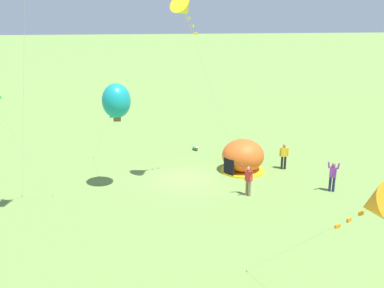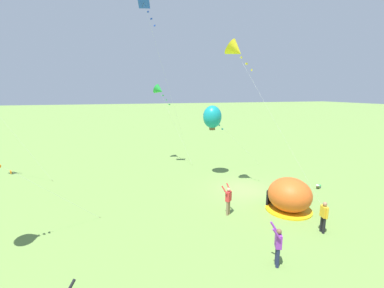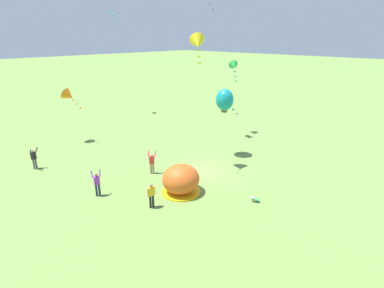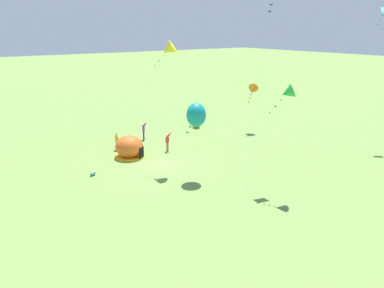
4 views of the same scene
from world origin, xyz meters
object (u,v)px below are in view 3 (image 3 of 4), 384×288
(kite_cyan, at_px, (113,16))
(popup_tent, at_px, (181,180))
(toddler_crawling, at_px, (255,199))
(person_center_field, at_px, (151,194))
(person_flying_kite, at_px, (34,158))
(person_arms_raised, at_px, (97,183))
(kite_yellow, at_px, (198,43))
(person_watching_sky, at_px, (152,162))
(kite_orange, at_px, (69,96))
(kite_teal, at_px, (225,100))
(kite_green, at_px, (234,66))

(kite_cyan, bearing_deg, popup_tent, -114.65)
(toddler_crawling, xyz_separation_m, person_center_field, (-5.22, 4.57, 0.79))
(person_flying_kite, relative_size, person_arms_raised, 1.00)
(popup_tent, relative_size, person_arms_raised, 1.49)
(kite_cyan, bearing_deg, person_arms_raised, -128.09)
(person_flying_kite, bearing_deg, toddler_crawling, -63.84)
(person_center_field, bearing_deg, kite_yellow, 17.52)
(person_watching_sky, bearing_deg, kite_cyan, 62.37)
(person_watching_sky, xyz_separation_m, person_arms_raised, (-4.92, -0.01, 0.00))
(person_arms_raised, distance_m, kite_cyan, 26.76)
(person_flying_kite, height_order, person_center_field, person_flying_kite)
(person_arms_raised, bearing_deg, toddler_crawling, -51.24)
(person_center_field, height_order, kite_yellow, kite_yellow)
(popup_tent, xyz_separation_m, kite_orange, (-0.04, 15.90, 3.91))
(popup_tent, bearing_deg, toddler_crawling, -61.66)
(person_watching_sky, xyz_separation_m, kite_teal, (7.15, -1.70, 4.24))
(popup_tent, bearing_deg, person_watching_sky, 81.56)
(toddler_crawling, bearing_deg, kite_yellow, 77.47)
(person_center_field, distance_m, person_arms_raised, 4.24)
(kite_green, bearing_deg, toddler_crawling, -137.64)
(person_center_field, xyz_separation_m, kite_teal, (10.46, 2.25, 4.28))
(kite_green, distance_m, kite_yellow, 10.72)
(person_watching_sky, height_order, person_center_field, person_watching_sky)
(kite_cyan, bearing_deg, kite_orange, -146.89)
(person_watching_sky, height_order, kite_teal, kite_teal)
(kite_teal, height_order, kite_yellow, kite_yellow)
(person_arms_raised, height_order, kite_teal, kite_teal)
(kite_teal, bearing_deg, kite_cyan, 82.50)
(popup_tent, xyz_separation_m, kite_teal, (7.73, 2.20, 4.24))
(kite_cyan, relative_size, kite_teal, 2.00)
(person_arms_raised, xyz_separation_m, kite_orange, (4.30, 12.01, 3.91))
(person_watching_sky, relative_size, kite_cyan, 0.14)
(toddler_crawling, height_order, person_center_field, person_center_field)
(person_center_field, bearing_deg, kite_green, 19.07)
(kite_yellow, bearing_deg, person_arms_raised, 167.69)
(toddler_crawling, distance_m, kite_green, 16.90)
(person_watching_sky, height_order, kite_green, kite_green)
(kite_green, bearing_deg, person_flying_kite, 162.30)
(toddler_crawling, bearing_deg, popup_tent, 118.34)
(person_arms_raised, bearing_deg, kite_cyan, 51.91)
(person_center_field, relative_size, kite_green, 0.21)
(person_center_field, xyz_separation_m, kite_yellow, (6.71, 2.12, 9.12))
(person_flying_kite, xyz_separation_m, kite_cyan, (16.02, 10.91, 11.95))
(kite_yellow, bearing_deg, popup_tent, -152.43)
(person_arms_raised, relative_size, kite_orange, 0.33)
(person_center_field, relative_size, kite_teal, 0.25)
(kite_cyan, xyz_separation_m, kite_green, (3.31, -17.08, -5.46))
(toddler_crawling, relative_size, person_arms_raised, 0.29)
(toddler_crawling, height_order, kite_teal, kite_teal)
(kite_cyan, bearing_deg, kite_teal, -97.50)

